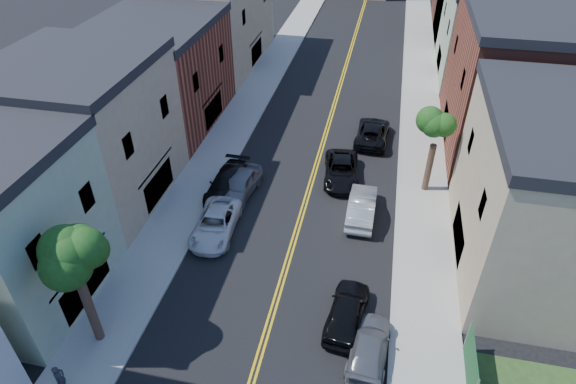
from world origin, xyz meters
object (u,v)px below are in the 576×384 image
Objects in this scene: grey_car_left at (240,185)px; silver_car_right at (362,206)px; black_car_left at (227,183)px; dark_car_right_far at (372,132)px; black_car_right at (347,311)px; grey_car_right at (369,347)px; black_suv_lane at (341,170)px; white_pickup at (216,224)px; pedestrian_left at (60,379)px.

silver_car_right is (8.36, -0.69, 0.00)m from grey_car_left.
dark_car_right_far is at bearing 46.41° from black_car_left.
silver_car_right is 9.99m from dark_car_right_far.
grey_car_left is 12.52m from black_car_right.
grey_car_right is 20.48m from dark_car_right_far.
silver_car_right is 0.94× the size of black_suv_lane.
black_car_right is 12.73m from black_suv_lane.
grey_car_right is at bearing -38.19° from white_pickup.
grey_car_left reaches higher than black_suv_lane.
silver_car_right is at bearing -84.15° from black_car_right.
grey_car_right is at bearing -45.08° from black_car_left.
dark_car_right_far is at bearing 54.04° from white_pickup.
black_suv_lane is (-1.80, -6.01, -0.02)m from dark_car_right_far.
dark_car_right_far reaches higher than white_pickup.
grey_car_right is 14.75m from black_suv_lane.
black_suv_lane is at bearing 34.31° from grey_car_left.
black_car_left reaches higher than black_suv_lane.
black_car_left is 0.96× the size of dark_car_right_far.
grey_car_left is at bearing -44.40° from grey_car_right.
grey_car_left reaches higher than dark_car_right_far.
white_pickup is 10.15m from black_suv_lane.
grey_car_right is 13.86m from pedestrian_left.
black_suv_lane is at bearing -76.04° from black_car_right.
black_car_right is at bearing 92.49° from dark_car_right_far.
grey_car_left is 0.90× the size of black_suv_lane.
silver_car_right is at bearing 3.00° from grey_car_left.
grey_car_right is at bearing 130.51° from black_car_right.
black_car_right is 0.86× the size of black_suv_lane.
dark_car_right_far is (-1.26, 20.44, 0.10)m from grey_car_right.
dark_car_right_far is (8.68, 13.47, 0.03)m from white_pickup.
grey_car_left reaches higher than black_car_right.
silver_car_right reaches higher than black_car_right.
black_car_left is 15.41m from grey_car_right.
silver_car_right is 4.36m from black_suv_lane.
white_pickup reaches higher than grey_car_right.
black_car_left is 16.05m from pedestrian_left.
black_car_right is at bearing -43.65° from black_car_left.
silver_car_right is at bearing 92.49° from dark_car_right_far.
grey_car_left is 16.14m from pedestrian_left.
white_pickup is 0.96× the size of dark_car_right_far.
dark_car_right_far is 1.03× the size of black_suv_lane.
pedestrian_left is (-13.07, -4.62, 0.29)m from grey_car_right.
grey_car_left is 0.96× the size of silver_car_right.
grey_car_right is 2.82× the size of pedestrian_left.
silver_car_right is (-1.26, 10.46, 0.16)m from grey_car_right.
grey_car_left reaches higher than black_car_left.
black_suv_lane is 3.32× the size of pedestrian_left.
silver_car_right is at bearing 18.71° from white_pickup.
pedestrian_left is (-3.13, -11.59, 0.22)m from white_pickup.
grey_car_left is 0.88× the size of dark_car_right_far.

